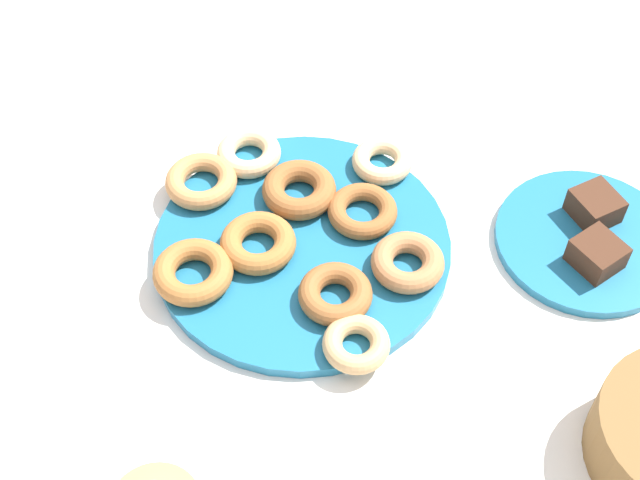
% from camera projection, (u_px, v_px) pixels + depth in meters
% --- Properties ---
extents(ground_plane, '(2.40, 2.40, 0.00)m').
position_uv_depth(ground_plane, '(303.00, 249.00, 1.08)').
color(ground_plane, white).
extents(donut_plate, '(0.36, 0.36, 0.02)m').
position_uv_depth(donut_plate, '(302.00, 246.00, 1.07)').
color(donut_plate, '#1E6B93').
rests_on(donut_plate, ground_plane).
extents(donut_0, '(0.12, 0.12, 0.03)m').
position_uv_depth(donut_0, '(335.00, 294.00, 1.00)').
color(donut_0, '#995B2D').
rests_on(donut_0, donut_plate).
extents(donut_1, '(0.12, 0.12, 0.02)m').
position_uv_depth(donut_1, '(362.00, 211.00, 1.08)').
color(donut_1, '#995B2D').
rests_on(donut_1, donut_plate).
extents(donut_2, '(0.11, 0.11, 0.02)m').
position_uv_depth(donut_2, '(249.00, 153.00, 1.14)').
color(donut_2, '#EABC84').
rests_on(donut_2, donut_plate).
extents(donut_3, '(0.12, 0.12, 0.03)m').
position_uv_depth(donut_3, '(299.00, 190.00, 1.10)').
color(donut_3, '#995B2D').
rests_on(donut_3, donut_plate).
extents(donut_4, '(0.12, 0.12, 0.02)m').
position_uv_depth(donut_4, '(201.00, 181.00, 1.11)').
color(donut_4, '#C6844C').
rests_on(donut_4, donut_plate).
extents(donut_5, '(0.12, 0.12, 0.03)m').
position_uv_depth(donut_5, '(258.00, 243.00, 1.05)').
color(donut_5, '#AD6B33').
rests_on(donut_5, donut_plate).
extents(donut_6, '(0.11, 0.11, 0.02)m').
position_uv_depth(donut_6, '(382.00, 161.00, 1.13)').
color(donut_6, '#EABC84').
rests_on(donut_6, donut_plate).
extents(donut_7, '(0.10, 0.10, 0.03)m').
position_uv_depth(donut_7, '(408.00, 262.00, 1.03)').
color(donut_7, '#B27547').
rests_on(donut_7, donut_plate).
extents(donut_8, '(0.11, 0.11, 0.03)m').
position_uv_depth(donut_8, '(193.00, 272.00, 1.02)').
color(donut_8, '#AD6B33').
rests_on(donut_8, donut_plate).
extents(donut_9, '(0.09, 0.09, 0.02)m').
position_uv_depth(donut_9, '(356.00, 344.00, 0.96)').
color(donut_9, tan).
rests_on(donut_9, donut_plate).
extents(cake_plate, '(0.22, 0.22, 0.01)m').
position_uv_depth(cake_plate, '(586.00, 240.00, 1.08)').
color(cake_plate, '#1E6B93').
rests_on(cake_plate, ground_plane).
extents(brownie_near, '(0.06, 0.07, 0.03)m').
position_uv_depth(brownie_near, '(595.00, 206.00, 1.08)').
color(brownie_near, '#472819').
rests_on(brownie_near, cake_plate).
extents(brownie_far, '(0.06, 0.06, 0.03)m').
position_uv_depth(brownie_far, '(597.00, 254.00, 1.04)').
color(brownie_far, '#472819').
rests_on(brownie_far, cake_plate).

